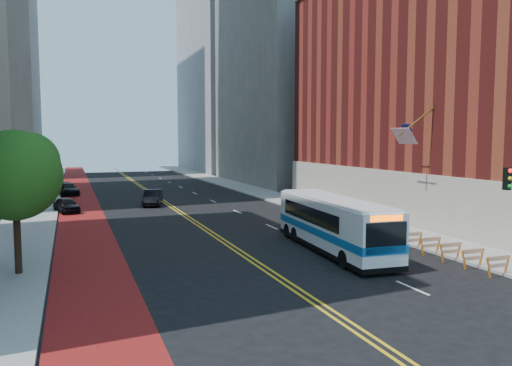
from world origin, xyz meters
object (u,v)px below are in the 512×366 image
object	(u,v)px
transit_bus	(333,223)
car_a	(66,205)
street_tree	(16,172)
car_c	(67,189)
car_b	(153,198)

from	to	relation	value
transit_bus	car_a	world-z (taller)	transit_bus
street_tree	car_a	size ratio (longest dim) A/B	1.75
street_tree	car_c	xyz separation A→B (m)	(1.94, 35.14, -4.22)
transit_bus	car_a	bearing A→B (deg)	127.67
street_tree	transit_bus	world-z (taller)	street_tree
transit_bus	car_a	xyz separation A→B (m)	(-14.35, 21.40, -0.95)
street_tree	transit_bus	size ratio (longest dim) A/B	0.59
street_tree	transit_bus	bearing A→B (deg)	-2.06
transit_bus	car_c	xyz separation A→B (m)	(-14.35, 35.73, -0.91)
street_tree	car_b	xyz separation A→B (m)	(9.74, 22.90, -4.16)
car_a	car_b	distance (m)	8.08
car_c	car_b	bearing A→B (deg)	-70.72
car_b	car_c	bearing A→B (deg)	136.90
street_tree	car_b	world-z (taller)	street_tree
transit_bus	car_a	distance (m)	25.78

